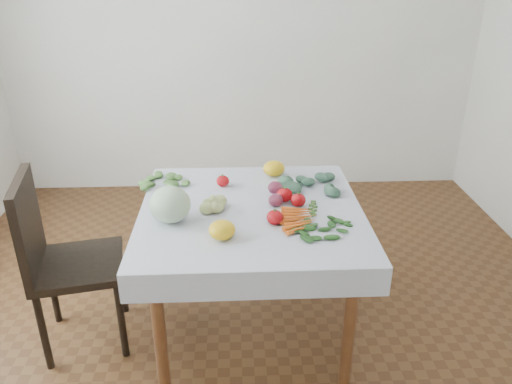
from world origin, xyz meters
TOP-DOWN VIEW (x-y plane):
  - ground at (0.00, 0.00)m, footprint 4.00×4.00m
  - back_wall at (0.00, 2.00)m, footprint 4.00×0.04m
  - table at (0.00, 0.00)m, footprint 1.00×1.00m
  - tablecloth at (0.00, 0.00)m, footprint 1.12×1.12m
  - chair at (-0.99, -0.06)m, footprint 0.52×0.52m
  - cabbage at (-0.39, -0.11)m, footprint 0.20×0.20m
  - tomato_a at (-0.15, 0.29)m, footprint 0.08×0.08m
  - tomato_b at (0.24, 0.02)m, footprint 0.08×0.08m
  - tomato_c at (0.18, 0.08)m, footprint 0.10×0.10m
  - tomato_d at (0.11, -0.16)m, footprint 0.10×0.10m
  - heirloom_back at (0.15, 0.43)m, footprint 0.15×0.15m
  - heirloom_front at (-0.14, -0.29)m, footprint 0.13×0.13m
  - onion_a at (0.14, 0.18)m, footprint 0.11×0.11m
  - onion_b at (0.13, 0.03)m, footprint 0.09×0.09m
  - tomatillo_cluster at (-0.15, -0.01)m, footprint 0.18×0.13m
  - carrot_bunch at (0.23, -0.14)m, footprint 0.18×0.27m
  - kale_bunch at (0.32, 0.26)m, footprint 0.31×0.30m
  - basil_bunch at (0.32, -0.24)m, footprint 0.27×0.24m
  - dill_bunch at (-0.47, 0.35)m, footprint 0.25×0.24m

SIDE VIEW (x-z plane):
  - ground at x=0.00m, z-range 0.00..0.00m
  - chair at x=-0.99m, z-range 0.07..1.05m
  - table at x=0.00m, z-range 0.28..1.03m
  - tablecloth at x=0.00m, z-range 0.75..0.76m
  - basil_bunch at x=0.32m, z-range 0.76..0.77m
  - carrot_bunch at x=0.23m, z-range 0.76..0.78m
  - dill_bunch at x=-0.47m, z-range 0.76..0.78m
  - kale_bunch at x=0.32m, z-range 0.76..0.80m
  - tomatillo_cluster at x=-0.15m, z-range 0.76..0.81m
  - tomato_a at x=-0.15m, z-range 0.76..0.82m
  - onion_b at x=0.13m, z-range 0.76..0.82m
  - onion_a at x=0.14m, z-range 0.76..0.82m
  - tomato_b at x=0.24m, z-range 0.76..0.82m
  - tomato_d at x=0.11m, z-range 0.76..0.83m
  - tomato_c at x=0.18m, z-range 0.76..0.83m
  - heirloom_front at x=-0.14m, z-range 0.76..0.84m
  - heirloom_back at x=0.15m, z-range 0.76..0.84m
  - cabbage at x=-0.39m, z-range 0.76..0.93m
  - back_wall at x=0.00m, z-range 0.00..2.70m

